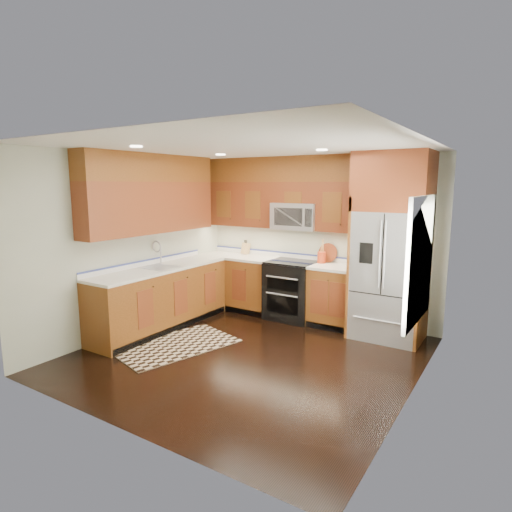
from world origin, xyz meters
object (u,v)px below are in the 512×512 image
Objects in this scene: knife_block at (246,248)px; utensil_crock at (322,255)px; rug at (176,345)px; refrigerator at (390,247)px; range at (292,290)px.

utensil_crock is at bearing -3.76° from knife_block.
rug is 2.41m from knife_block.
knife_block reaches higher than rug.
refrigerator is 1.15m from utensil_crock.
refrigerator is at bearing -1.40° from range.
utensil_crock reaches higher than rug.
refrigerator is (1.55, -0.04, 0.83)m from range.
refrigerator reaches higher than utensil_crock.
utensil_crock is (-1.11, 0.19, -0.23)m from refrigerator.
utensil_crock is at bearing 170.37° from refrigerator.
range is 3.80× the size of knife_block.
range is at bearing 84.08° from rug.
refrigerator is 1.65× the size of rug.
rug is 4.21× the size of utensil_crock.
range is at bearing 178.60° from refrigerator.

